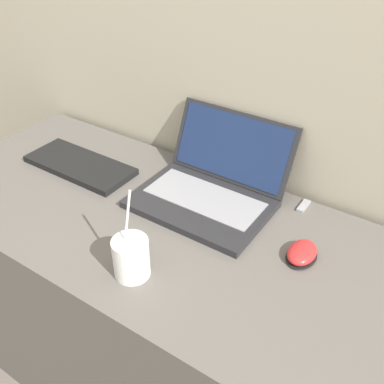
% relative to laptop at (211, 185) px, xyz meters
% --- Properties ---
extents(desk, '(1.47, 0.63, 0.73)m').
position_rel_laptop_xyz_m(desk, '(-0.06, -0.17, -0.41)').
color(desk, '#5B5651').
rests_on(desk, ground_plane).
extents(laptop, '(0.38, 0.35, 0.21)m').
position_rel_laptop_xyz_m(laptop, '(0.00, 0.00, 0.00)').
color(laptop, '#232326').
rests_on(laptop, desk).
extents(drink_cup, '(0.08, 0.08, 0.23)m').
position_rel_laptop_xyz_m(drink_cup, '(0.01, -0.36, 0.01)').
color(drink_cup, white).
rests_on(drink_cup, desk).
extents(computer_mouse, '(0.07, 0.10, 0.03)m').
position_rel_laptop_xyz_m(computer_mouse, '(0.32, -0.09, -0.03)').
color(computer_mouse, black).
rests_on(computer_mouse, desk).
extents(external_keyboard, '(0.36, 0.15, 0.02)m').
position_rel_laptop_xyz_m(external_keyboard, '(-0.43, -0.10, -0.03)').
color(external_keyboard, black).
rests_on(external_keyboard, desk).
extents(usb_stick, '(0.02, 0.06, 0.01)m').
position_rel_laptop_xyz_m(usb_stick, '(0.24, 0.11, -0.04)').
color(usb_stick, '#99999E').
rests_on(usb_stick, desk).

